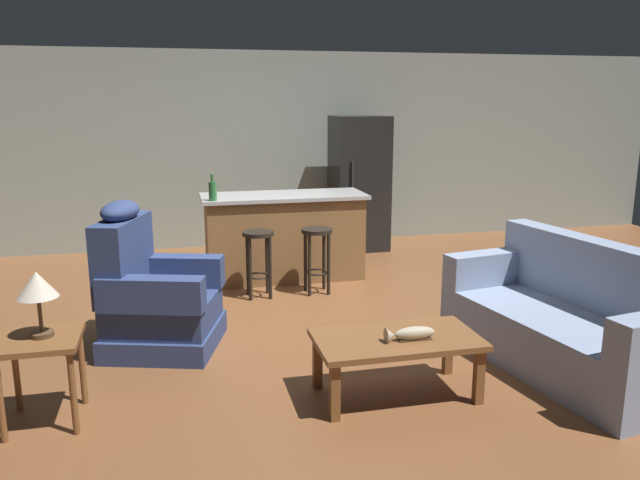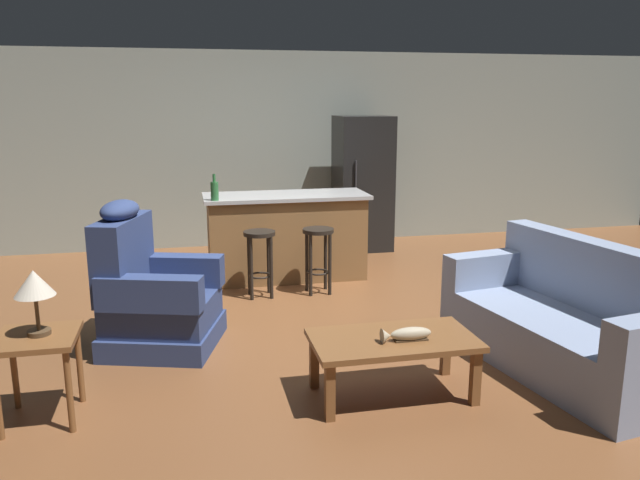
% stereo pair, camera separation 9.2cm
% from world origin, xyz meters
% --- Properties ---
extents(ground_plane, '(12.00, 12.00, 0.00)m').
position_xyz_m(ground_plane, '(0.00, 0.00, 0.00)').
color(ground_plane, brown).
extents(back_wall, '(12.00, 0.05, 2.60)m').
position_xyz_m(back_wall, '(0.00, 3.12, 1.30)').
color(back_wall, '#939E93').
rests_on(back_wall, ground_plane).
extents(coffee_table, '(1.10, 0.60, 0.42)m').
position_xyz_m(coffee_table, '(0.23, -1.65, 0.36)').
color(coffee_table, brown).
rests_on(coffee_table, ground_plane).
extents(fish_figurine, '(0.34, 0.10, 0.10)m').
position_xyz_m(fish_figurine, '(0.29, -1.73, 0.46)').
color(fish_figurine, '#4C3823').
rests_on(fish_figurine, coffee_table).
extents(couch, '(1.15, 2.01, 0.94)m').
position_xyz_m(couch, '(1.65, -1.49, 0.34)').
color(couch, '#8493B2').
rests_on(couch, ground_plane).
extents(recliner_near_lamp, '(1.05, 1.05, 1.20)m').
position_xyz_m(recliner_near_lamp, '(-1.38, -0.39, 0.42)').
color(recliner_near_lamp, navy).
rests_on(recliner_near_lamp, ground_plane).
extents(end_table, '(0.48, 0.48, 0.56)m').
position_xyz_m(end_table, '(-2.01, -1.49, 0.46)').
color(end_table, brown).
rests_on(end_table, ground_plane).
extents(table_lamp, '(0.24, 0.24, 0.41)m').
position_xyz_m(table_lamp, '(-2.00, -1.48, 0.87)').
color(table_lamp, '#4C3823').
rests_on(table_lamp, end_table).
extents(kitchen_island, '(1.80, 0.70, 0.95)m').
position_xyz_m(kitchen_island, '(0.00, 1.35, 0.48)').
color(kitchen_island, olive).
rests_on(kitchen_island, ground_plane).
extents(bar_stool_left, '(0.32, 0.32, 0.68)m').
position_xyz_m(bar_stool_left, '(-0.37, 0.72, 0.47)').
color(bar_stool_left, black).
rests_on(bar_stool_left, ground_plane).
extents(bar_stool_right, '(0.32, 0.32, 0.68)m').
position_xyz_m(bar_stool_right, '(0.23, 0.72, 0.47)').
color(bar_stool_right, black).
rests_on(bar_stool_right, ground_plane).
extents(refrigerator, '(0.70, 0.69, 1.76)m').
position_xyz_m(refrigerator, '(1.23, 2.55, 0.88)').
color(refrigerator, black).
rests_on(refrigerator, ground_plane).
extents(bottle_tall_green, '(0.08, 0.08, 0.27)m').
position_xyz_m(bottle_tall_green, '(-0.78, 1.08, 1.05)').
color(bottle_tall_green, '#2D6B38').
rests_on(bottle_tall_green, kitchen_island).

